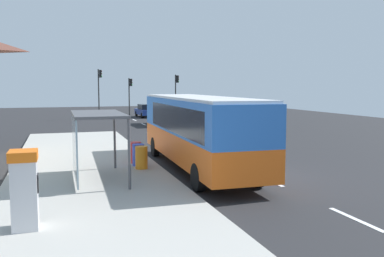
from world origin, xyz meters
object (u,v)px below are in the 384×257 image
at_px(traffic_light_far_side, 99,86).
at_px(bus_shelter, 89,129).
at_px(white_van, 166,111).
at_px(traffic_light_median, 130,91).
at_px(recycling_bin_blue, 138,155).
at_px(bus, 197,128).
at_px(sedan_near, 146,110).
at_px(traffic_light_near_side, 176,89).
at_px(recycling_bin_red, 136,152).
at_px(recycling_bin_orange, 141,157).
at_px(ticket_machine, 25,189).

xyz_separation_m(traffic_light_far_side, bus_shelter, (-3.31, -31.29, -1.53)).
xyz_separation_m(white_van, traffic_light_median, (-1.80, 9.82, 1.71)).
distance_m(white_van, recycling_bin_blue, 21.12).
relative_size(traffic_light_far_side, bus_shelter, 1.37).
height_order(bus, bus_shelter, bus).
distance_m(sedan_near, traffic_light_near_side, 4.45).
height_order(recycling_bin_blue, recycling_bin_red, same).
height_order(sedan_near, recycling_bin_orange, sedan_near).
distance_m(ticket_machine, traffic_light_far_side, 36.78).
bearing_deg(bus_shelter, sedan_near, 74.91).
height_order(ticket_machine, recycling_bin_orange, ticket_machine).
height_order(recycling_bin_orange, traffic_light_median, traffic_light_median).
height_order(recycling_bin_red, bus_shelter, bus_shelter).
bearing_deg(traffic_light_near_side, traffic_light_median, 162.57).
relative_size(traffic_light_median, bus_shelter, 1.14).
xyz_separation_m(bus, traffic_light_median, (2.12, 30.67, 1.21)).
relative_size(bus, recycling_bin_orange, 11.65).
bearing_deg(recycling_bin_orange, bus, -0.66).
relative_size(white_van, recycling_bin_blue, 5.52).
height_order(recycling_bin_blue, bus_shelter, bus_shelter).
bearing_deg(recycling_bin_red, recycling_bin_blue, -90.00).
distance_m(recycling_bin_orange, recycling_bin_red, 1.40).
height_order(recycling_bin_red, traffic_light_median, traffic_light_median).
distance_m(traffic_light_near_side, bus_shelter, 32.76).
relative_size(white_van, traffic_light_median, 1.15).
bearing_deg(traffic_light_near_side, bus_shelter, -111.34).
relative_size(ticket_machine, recycling_bin_red, 2.04).
bearing_deg(white_van, bus_shelter, -111.14).
xyz_separation_m(sedan_near, recycling_bin_red, (-6.50, -29.46, -0.14)).
distance_m(sedan_near, ticket_machine, 38.83).
bearing_deg(traffic_light_far_side, traffic_light_median, 12.84).
height_order(traffic_light_median, bus_shelter, traffic_light_median).
height_order(ticket_machine, recycling_bin_blue, ticket_machine).
height_order(white_van, bus_shelter, bus_shelter).
relative_size(recycling_bin_red, traffic_light_far_side, 0.17).
xyz_separation_m(recycling_bin_orange, traffic_light_far_side, (1.09, 29.84, 2.97)).
distance_m(traffic_light_near_side, traffic_light_far_side, 8.65).
relative_size(white_van, traffic_light_far_side, 0.95).
bearing_deg(bus, ticket_machine, -135.72).
bearing_deg(recycling_bin_orange, bus_shelter, -146.71).
relative_size(white_van, recycling_bin_orange, 5.52).
relative_size(recycling_bin_orange, traffic_light_median, 0.21).
relative_size(bus, bus_shelter, 2.77).
height_order(bus, traffic_light_far_side, traffic_light_far_side).
bearing_deg(sedan_near, recycling_bin_red, -102.45).
bearing_deg(bus, white_van, 79.37).
relative_size(sedan_near, ticket_machine, 2.30).
distance_m(sedan_near, traffic_light_far_side, 6.19).
bearing_deg(bus_shelter, traffic_light_far_side, 83.97).
distance_m(ticket_machine, bus_shelter, 5.46).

